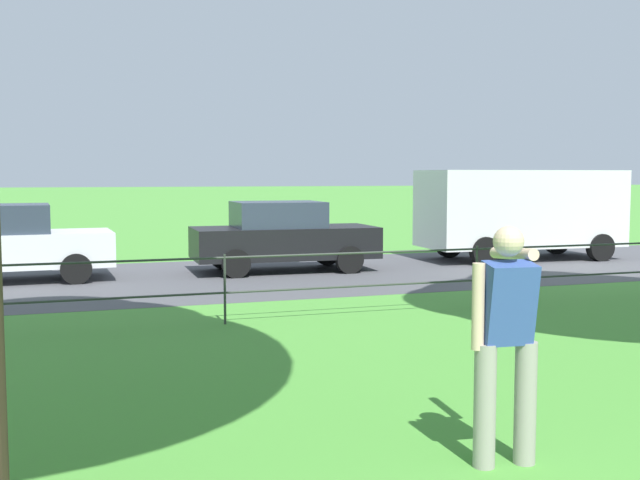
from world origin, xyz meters
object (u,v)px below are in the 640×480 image
at_px(panel_van_far_left, 521,209).
at_px(car_white_center, 5,243).
at_px(person_thrower, 506,337).
at_px(car_black_far_right, 283,236).

bearing_deg(panel_van_far_left, car_white_center, -178.61).
bearing_deg(panel_van_far_left, person_thrower, -123.89).
xyz_separation_m(person_thrower, car_black_far_right, (1.59, 11.41, -0.17)).
relative_size(car_white_center, panel_van_far_left, 0.80).
bearing_deg(car_white_center, panel_van_far_left, 1.39).
height_order(person_thrower, car_white_center, person_thrower).
relative_size(person_thrower, car_white_center, 0.43).
bearing_deg(panel_van_far_left, car_black_far_right, -176.39).
distance_m(person_thrower, car_black_far_right, 11.52).
bearing_deg(car_black_far_right, car_white_center, 178.90).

